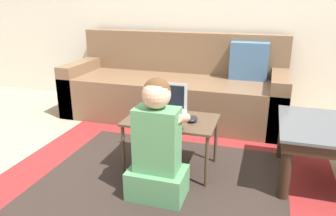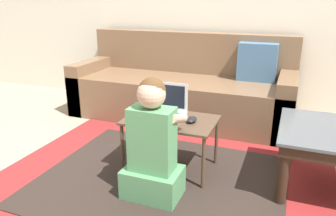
{
  "view_description": "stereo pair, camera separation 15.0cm",
  "coord_description": "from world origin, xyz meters",
  "px_view_note": "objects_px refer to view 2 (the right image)",
  "views": [
    {
      "loc": [
        0.69,
        -1.89,
        1.18
      ],
      "look_at": [
        0.04,
        0.19,
        0.44
      ],
      "focal_mm": 35.0,
      "sensor_mm": 36.0,
      "label": 1
    },
    {
      "loc": [
        0.83,
        -1.84,
        1.18
      ],
      "look_at": [
        0.04,
        0.19,
        0.44
      ],
      "focal_mm": 35.0,
      "sensor_mm": 36.0,
      "label": 2
    }
  ],
  "objects_px": {
    "couch": "(183,89)",
    "laptop": "(164,110)",
    "laptop_desk": "(171,125)",
    "computer_mouse": "(191,120)",
    "person_seated": "(153,147)"
  },
  "relations": [
    {
      "from": "laptop_desk",
      "to": "laptop",
      "type": "distance_m",
      "value": 0.12
    },
    {
      "from": "laptop_desk",
      "to": "person_seated",
      "type": "relative_size",
      "value": 0.82
    },
    {
      "from": "couch",
      "to": "computer_mouse",
      "type": "height_order",
      "value": "couch"
    },
    {
      "from": "laptop_desk",
      "to": "laptop",
      "type": "bearing_deg",
      "value": 142.53
    },
    {
      "from": "computer_mouse",
      "to": "person_seated",
      "type": "bearing_deg",
      "value": -109.45
    },
    {
      "from": "laptop_desk",
      "to": "person_seated",
      "type": "distance_m",
      "value": 0.36
    },
    {
      "from": "couch",
      "to": "laptop",
      "type": "bearing_deg",
      "value": -78.82
    },
    {
      "from": "laptop",
      "to": "person_seated",
      "type": "relative_size",
      "value": 0.4
    },
    {
      "from": "couch",
      "to": "laptop_desk",
      "type": "height_order",
      "value": "couch"
    },
    {
      "from": "laptop_desk",
      "to": "person_seated",
      "type": "bearing_deg",
      "value": -86.71
    },
    {
      "from": "laptop_desk",
      "to": "laptop",
      "type": "relative_size",
      "value": 2.08
    },
    {
      "from": "couch",
      "to": "person_seated",
      "type": "bearing_deg",
      "value": -78.36
    },
    {
      "from": "couch",
      "to": "computer_mouse",
      "type": "xyz_separation_m",
      "value": [
        0.43,
        -1.1,
        0.11
      ]
    },
    {
      "from": "person_seated",
      "to": "laptop_desk",
      "type": "bearing_deg",
      "value": 93.29
    },
    {
      "from": "laptop_desk",
      "to": "computer_mouse",
      "type": "distance_m",
      "value": 0.16
    }
  ]
}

